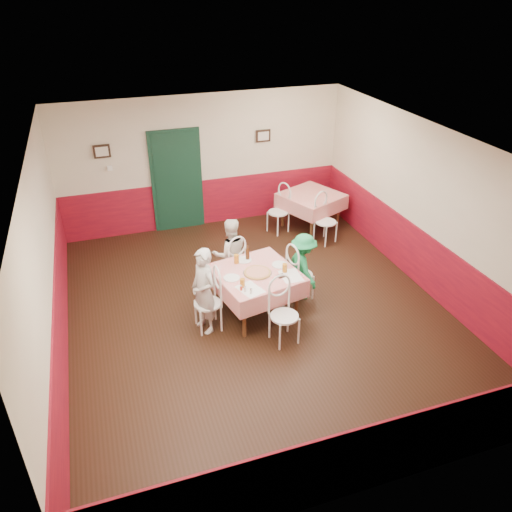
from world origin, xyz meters
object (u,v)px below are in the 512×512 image
object	(u,v)px
chair_second_b	(326,222)
diner_right	(303,267)
second_table	(311,211)
chair_near	(284,316)
chair_far	(232,265)
pizza	(257,272)
wallet	(281,276)
diner_left	(204,291)
chair_right	(300,275)
glass_b	(285,268)
beer_bottle	(248,253)
main_table	(256,292)
chair_left	(208,304)
glass_a	(242,283)
diner_far	(230,254)
glass_c	(236,259)
chair_second_a	(278,212)

from	to	relation	value
chair_second_b	diner_right	size ratio (longest dim) A/B	0.76
second_table	chair_near	world-z (taller)	chair_near
chair_far	chair_second_b	xyz separation A→B (m)	(2.28, 1.04, 0.00)
pizza	wallet	xyz separation A→B (m)	(0.31, -0.21, -0.00)
second_table	diner_left	distance (m)	4.12
chair_right	chair_second_b	size ratio (longest dim) A/B	1.00
chair_near	glass_b	world-z (taller)	glass_b
beer_bottle	pizza	bearing A→B (deg)	-87.81
pizza	beer_bottle	world-z (taller)	beer_bottle
wallet	main_table	bearing A→B (deg)	130.95
chair_far	wallet	bearing A→B (deg)	95.79
main_table	wallet	world-z (taller)	wallet
chair_left	chair_second_b	size ratio (longest dim) A/B	1.00
glass_a	glass_b	bearing A→B (deg)	14.79
main_table	diner_right	xyz separation A→B (m)	(0.88, 0.17, 0.22)
glass_b	chair_second_b	bearing A→B (deg)	49.85
pizza	diner_far	size ratio (longest dim) A/B	0.33
chair_second_b	glass_a	bearing A→B (deg)	-161.27
chair_left	second_table	bearing A→B (deg)	130.87
second_table	glass_c	size ratio (longest dim) A/B	7.54
chair_left	pizza	distance (m)	0.91
glass_b	diner_right	distance (m)	0.60
chair_near	main_table	bearing A→B (deg)	92.68
chair_right	chair_second_a	bearing A→B (deg)	-25.02
glass_c	diner_far	distance (m)	0.55
beer_bottle	wallet	xyz separation A→B (m)	(0.33, -0.67, -0.11)
glass_c	chair_far	bearing A→B (deg)	84.20
second_table	diner_far	bearing A→B (deg)	-142.87
chair_second_a	diner_left	xyz separation A→B (m)	(-2.26, -2.79, 0.25)
wallet	glass_b	bearing A→B (deg)	36.29
main_table	diner_far	bearing A→B (deg)	100.95
diner_left	glass_a	bearing A→B (deg)	52.95
diner_left	chair_second_b	bearing A→B (deg)	103.84
main_table	chair_right	xyz separation A→B (m)	(0.83, 0.16, 0.08)
chair_second_a	diner_left	bearing A→B (deg)	-62.25
chair_far	diner_right	world-z (taller)	diner_right
wallet	diner_left	world-z (taller)	diner_left
chair_near	glass_a	xyz separation A→B (m)	(-0.49, 0.50, 0.38)
chair_far	chair_near	size ratio (longest dim) A/B	1.00
chair_near	wallet	distance (m)	0.68
chair_left	diner_far	distance (m)	1.25
main_table	diner_left	distance (m)	0.96
chair_second_b	diner_right	world-z (taller)	diner_right
beer_bottle	glass_c	bearing A→B (deg)	-166.77
glass_a	chair_second_b	bearing A→B (deg)	42.03
wallet	chair_left	bearing A→B (deg)	164.53
second_table	chair_right	size ratio (longest dim) A/B	1.24
main_table	diner_right	bearing A→B (deg)	10.95
diner_right	second_table	bearing A→B (deg)	-29.99
glass_c	diner_right	xyz separation A→B (m)	(1.09, -0.20, -0.24)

